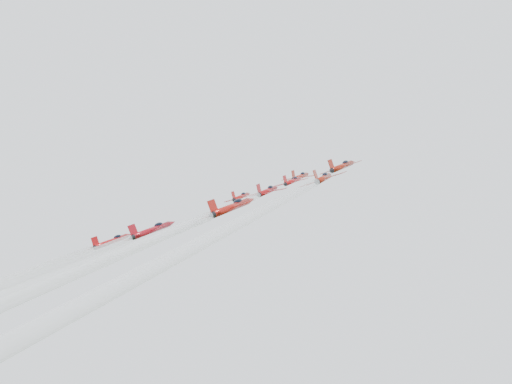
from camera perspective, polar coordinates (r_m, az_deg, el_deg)
The scene contains 6 objects.
jet_lead at distance 151.99m, azimuth 4.47°, elevation 1.57°, with size 9.94×12.42×8.91m.
jet_row2_left at distance 141.00m, azimuth -1.47°, elevation -0.45°, with size 8.72×10.90×7.82m.
jet_row2_center at distance 135.43m, azimuth 3.71°, elevation 1.12°, with size 8.53×10.66×7.64m.
jet_row2_right at distance 129.90m, azimuth 8.62°, elevation 2.59°, with size 10.38×12.97×9.30m.
jet_center at distance 84.40m, azimuth -12.16°, elevation -5.12°, with size 9.46×85.41×59.32m.
jet_rear_farright at distance 61.70m, azimuth -6.41°, elevation -4.39°, with size 8.65×78.16×54.29m.
Camera 1 is at (58.87, -90.61, 102.95)m, focal length 40.00 mm.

